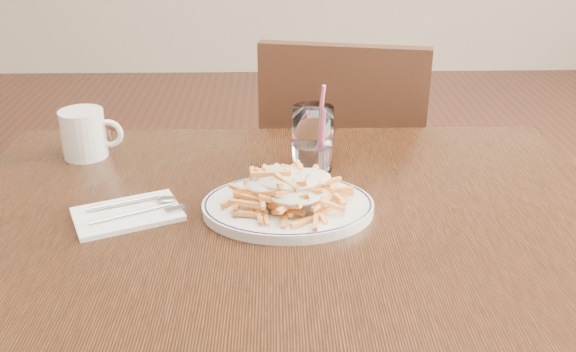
{
  "coord_description": "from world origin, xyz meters",
  "views": [
    {
      "loc": [
        -0.02,
        -1.01,
        1.29
      ],
      "look_at": [
        0.01,
        -0.01,
        0.82
      ],
      "focal_mm": 40.0,
      "sensor_mm": 36.0,
      "label": 1
    }
  ],
  "objects_px": {
    "table": "(285,247)",
    "loaded_fries": "(288,185)",
    "chair_far": "(342,175)",
    "water_glass": "(312,143)",
    "coffee_mug": "(85,134)",
    "fries_plate": "(288,206)"
  },
  "relations": [
    {
      "from": "chair_far",
      "to": "loaded_fries",
      "type": "height_order",
      "value": "chair_far"
    },
    {
      "from": "table",
      "to": "coffee_mug",
      "type": "xyz_separation_m",
      "value": [
        -0.41,
        0.25,
        0.13
      ]
    },
    {
      "from": "table",
      "to": "chair_far",
      "type": "height_order",
      "value": "chair_far"
    },
    {
      "from": "loaded_fries",
      "to": "water_glass",
      "type": "xyz_separation_m",
      "value": [
        0.05,
        0.18,
        0.0
      ]
    },
    {
      "from": "table",
      "to": "loaded_fries",
      "type": "relative_size",
      "value": 4.72
    },
    {
      "from": "table",
      "to": "water_glass",
      "type": "height_order",
      "value": "water_glass"
    },
    {
      "from": "loaded_fries",
      "to": "water_glass",
      "type": "height_order",
      "value": "water_glass"
    },
    {
      "from": "table",
      "to": "fries_plate",
      "type": "bearing_deg",
      "value": -61.82
    },
    {
      "from": "fries_plate",
      "to": "water_glass",
      "type": "bearing_deg",
      "value": 73.75
    },
    {
      "from": "loaded_fries",
      "to": "coffee_mug",
      "type": "relative_size",
      "value": 1.98
    },
    {
      "from": "table",
      "to": "water_glass",
      "type": "distance_m",
      "value": 0.23
    },
    {
      "from": "water_glass",
      "to": "coffee_mug",
      "type": "bearing_deg",
      "value": 170.79
    },
    {
      "from": "table",
      "to": "water_glass",
      "type": "bearing_deg",
      "value": 71.06
    },
    {
      "from": "table",
      "to": "chair_far",
      "type": "distance_m",
      "value": 0.67
    },
    {
      "from": "loaded_fries",
      "to": "fries_plate",
      "type": "bearing_deg",
      "value": 116.57
    },
    {
      "from": "table",
      "to": "coffee_mug",
      "type": "bearing_deg",
      "value": 149.15
    },
    {
      "from": "fries_plate",
      "to": "water_glass",
      "type": "relative_size",
      "value": 1.75
    },
    {
      "from": "table",
      "to": "loaded_fries",
      "type": "distance_m",
      "value": 0.13
    },
    {
      "from": "fries_plate",
      "to": "chair_far",
      "type": "bearing_deg",
      "value": 75.23
    },
    {
      "from": "fries_plate",
      "to": "coffee_mug",
      "type": "xyz_separation_m",
      "value": [
        -0.42,
        0.26,
        0.04
      ]
    },
    {
      "from": "chair_far",
      "to": "loaded_fries",
      "type": "distance_m",
      "value": 0.72
    },
    {
      "from": "table",
      "to": "loaded_fries",
      "type": "xyz_separation_m",
      "value": [
        0.01,
        -0.01,
        0.13
      ]
    }
  ]
}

